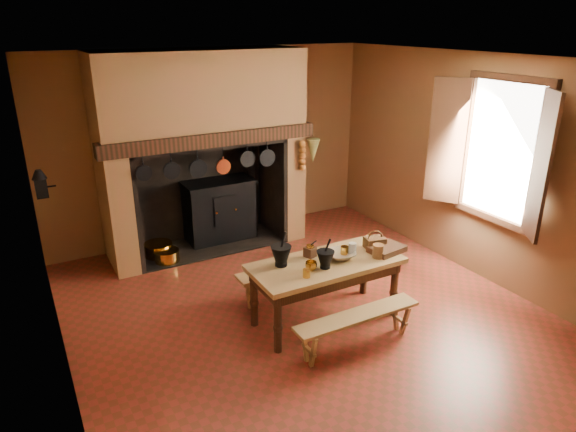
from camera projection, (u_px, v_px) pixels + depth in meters
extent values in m
plane|color=maroon|center=(304.00, 313.00, 5.90)|extent=(5.50, 5.50, 0.00)
plane|color=silver|center=(307.00, 59.00, 4.89)|extent=(5.50, 5.50, 0.00)
cube|color=brown|center=(212.00, 145.00, 7.65)|extent=(5.00, 0.02, 2.80)
cube|color=brown|center=(48.00, 245.00, 4.28)|extent=(0.02, 5.50, 2.80)
cube|color=brown|center=(475.00, 167.00, 6.52)|extent=(0.02, 5.50, 2.80)
cube|color=brown|center=(533.00, 326.00, 3.15)|extent=(5.00, 0.02, 2.80)
cube|color=brown|center=(111.00, 166.00, 6.58)|extent=(0.30, 0.90, 2.80)
cube|color=brown|center=(282.00, 144.00, 7.71)|extent=(0.30, 0.90, 2.80)
cube|color=brown|center=(200.00, 96.00, 6.86)|extent=(2.20, 0.90, 1.20)
cube|color=black|center=(212.00, 139.00, 6.71)|extent=(2.95, 0.22, 0.18)
cube|color=black|center=(196.00, 187.00, 7.70)|extent=(2.20, 0.06, 1.60)
cube|color=black|center=(209.00, 245.00, 7.64)|extent=(2.20, 0.90, 0.02)
cube|color=black|center=(219.00, 211.00, 7.72)|extent=(1.00, 0.50, 0.90)
cube|color=black|center=(218.00, 182.00, 7.54)|extent=(1.04, 0.54, 0.04)
cube|color=black|center=(226.00, 211.00, 7.47)|extent=(0.35, 0.02, 0.45)
cylinder|color=black|center=(251.00, 155.00, 7.68)|extent=(0.10, 0.10, 0.70)
cylinder|color=#B8812A|center=(216.00, 213.00, 7.39)|extent=(0.03, 0.03, 0.03)
cylinder|color=#B8812A|center=(236.00, 209.00, 7.52)|extent=(0.03, 0.03, 0.03)
cylinder|color=#B8812A|center=(158.00, 250.00, 7.28)|extent=(0.40, 0.40, 0.20)
cylinder|color=#B8812A|center=(167.00, 256.00, 7.10)|extent=(0.34, 0.34, 0.18)
cube|color=black|center=(143.00, 251.00, 7.27)|extent=(0.18, 0.18, 0.16)
cone|color=brown|center=(313.00, 151.00, 7.40)|extent=(0.20, 0.20, 0.35)
cube|color=white|center=(503.00, 151.00, 6.07)|extent=(0.02, 1.00, 1.60)
cube|color=#391C12|center=(513.00, 78.00, 5.76)|extent=(0.08, 1.16, 0.08)
cube|color=#391C12|center=(491.00, 217.00, 6.36)|extent=(0.08, 1.16, 0.08)
cube|color=#391C12|center=(541.00, 167.00, 5.42)|extent=(0.29, 0.39, 1.60)
cube|color=#391C12|center=(447.00, 142.00, 6.53)|extent=(0.29, 0.39, 1.60)
cube|color=black|center=(41.00, 188.00, 5.56)|extent=(0.12, 0.12, 0.22)
cone|color=black|center=(39.00, 174.00, 5.51)|extent=(0.16, 0.16, 0.10)
cylinder|color=black|center=(50.00, 186.00, 5.60)|extent=(0.12, 0.02, 0.02)
cube|color=tan|center=(326.00, 264.00, 5.53)|extent=(1.66, 0.74, 0.06)
cube|color=#391C12|center=(326.00, 271.00, 5.56)|extent=(1.55, 0.63, 0.13)
cylinder|color=#391C12|center=(278.00, 323.00, 5.10)|extent=(0.08, 0.08, 0.66)
cylinder|color=#391C12|center=(394.00, 288.00, 5.76)|extent=(0.08, 0.08, 0.66)
cylinder|color=#391C12|center=(254.00, 298.00, 5.55)|extent=(0.08, 0.08, 0.66)
cylinder|color=#391C12|center=(364.00, 268.00, 6.22)|extent=(0.08, 0.08, 0.66)
cube|color=tan|center=(358.00, 316.00, 5.15)|extent=(1.39, 0.24, 0.03)
cube|color=tan|center=(300.00, 266.00, 6.09)|extent=(1.57, 0.27, 0.04)
cylinder|color=black|center=(281.00, 264.00, 5.42)|extent=(0.13, 0.13, 0.04)
cone|color=black|center=(281.00, 254.00, 5.38)|extent=(0.22, 0.22, 0.18)
cylinder|color=black|center=(283.00, 240.00, 5.34)|extent=(0.09, 0.05, 0.18)
cylinder|color=black|center=(325.00, 266.00, 5.38)|extent=(0.11, 0.11, 0.03)
cone|color=black|center=(325.00, 258.00, 5.34)|extent=(0.19, 0.19, 0.16)
cylinder|color=black|center=(328.00, 246.00, 5.30)|extent=(0.08, 0.04, 0.16)
cube|color=#391C12|center=(310.00, 252.00, 5.62)|extent=(0.14, 0.14, 0.11)
cylinder|color=#B8812A|center=(310.00, 246.00, 5.59)|extent=(0.08, 0.08, 0.03)
cylinder|color=black|center=(314.00, 243.00, 5.60)|extent=(0.09, 0.04, 0.03)
cylinder|color=#B8812A|center=(307.00, 273.00, 5.17)|extent=(0.09, 0.09, 0.09)
cylinder|color=#B8812A|center=(344.00, 251.00, 5.66)|extent=(0.11, 0.11, 0.10)
imported|color=tan|center=(341.00, 255.00, 5.59)|extent=(0.34, 0.34, 0.08)
cylinder|color=brown|center=(378.00, 251.00, 5.59)|extent=(0.13, 0.13, 0.15)
cylinder|color=beige|center=(352.00, 249.00, 5.63)|extent=(0.11, 0.11, 0.15)
cube|color=#472615|center=(375.00, 243.00, 5.83)|extent=(0.26, 0.21, 0.13)
torus|color=#472615|center=(375.00, 238.00, 5.81)|extent=(0.18, 0.06, 0.18)
cube|color=#391C12|center=(387.00, 249.00, 5.74)|extent=(0.42, 0.33, 0.07)
imported|color=#B8812A|center=(311.00, 266.00, 5.32)|extent=(0.14, 0.14, 0.10)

